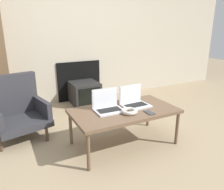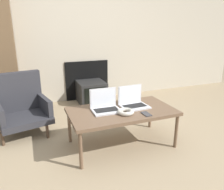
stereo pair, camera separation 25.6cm
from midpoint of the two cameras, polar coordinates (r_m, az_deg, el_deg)
The scene contains 9 objects.
ground_plane at distance 2.42m, azimuth 8.54°, elevation -15.93°, with size 14.00×14.00×0.00m, color #998466.
wall_back at distance 4.01m, azimuth -6.51°, elevation 16.88°, with size 7.00×0.08×2.60m.
table at distance 2.46m, azimuth 5.55°, elevation -4.67°, with size 1.17×0.64×0.43m.
laptop_left at distance 2.42m, azimuth 1.22°, elevation -2.86°, with size 0.31×0.25×0.23m.
laptop_right at distance 2.56m, azimuth 8.34°, elevation -1.85°, with size 0.32×0.26×0.23m.
headphones at distance 2.34m, azimuth 6.74°, elevation -4.43°, with size 0.18×0.18×0.04m.
phone at distance 2.37m, azimuth 12.03°, elevation -4.91°, with size 0.07×0.13×0.01m.
tv at distance 3.91m, azimuth -3.55°, elevation 0.69°, with size 0.47×0.51×0.39m.
armchair at distance 2.99m, azimuth -20.46°, elevation -2.49°, with size 0.71×0.68×0.76m.
Camera 2 is at (-0.93, -1.78, 1.32)m, focal length 35.00 mm.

